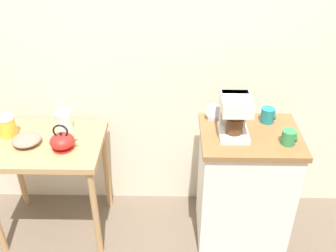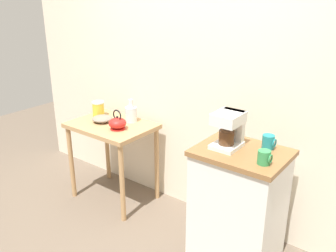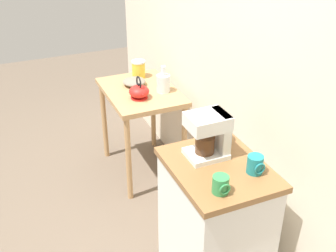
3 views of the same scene
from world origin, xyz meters
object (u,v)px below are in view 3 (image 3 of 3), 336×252
bowl_stoneware (134,82)px  canister_enamel (139,69)px  glass_carafe_vase (163,83)px  coffee_maker (210,133)px  teakettle (139,91)px  table_clock (224,132)px  mug_tall_green (221,185)px  mug_dark_teal (255,165)px

bowl_stoneware → canister_enamel: (-0.15, 0.10, 0.04)m
glass_carafe_vase → coffee_maker: size_ratio=0.83×
teakettle → table_clock: table_clock is taller
bowl_stoneware → glass_carafe_vase: size_ratio=0.88×
glass_carafe_vase → table_clock: size_ratio=1.87×
canister_enamel → bowl_stoneware: bearing=-32.0°
canister_enamel → glass_carafe_vase: bearing=12.2°
bowl_stoneware → mug_tall_green: 1.65m
coffee_maker → table_clock: bearing=125.3°
canister_enamel → mug_tall_green: bearing=-7.0°
bowl_stoneware → mug_tall_green: mug_tall_green is taller
canister_enamel → table_clock: (1.37, 0.05, 0.09)m
coffee_maker → mug_tall_green: 0.35m
mug_dark_teal → mug_tall_green: 0.26m
teakettle → mug_tall_green: bearing=-3.3°
teakettle → coffee_maker: 1.10m
canister_enamel → mug_tall_green: mug_tall_green is taller
bowl_stoneware → glass_carafe_vase: (0.21, 0.17, 0.04)m
canister_enamel → coffee_maker: bearing=-4.3°
bowl_stoneware → mug_dark_teal: size_ratio=1.90×
canister_enamel → coffee_maker: 1.50m
table_clock → mug_tall_green: bearing=-32.0°
mug_tall_green → table_clock: size_ratio=0.81×
bowl_stoneware → canister_enamel: canister_enamel is taller
canister_enamel → coffee_maker: (1.48, -0.11, 0.18)m
glass_carafe_vase → mug_tall_green: (1.44, -0.30, 0.08)m
teakettle → mug_tall_green: (1.40, -0.08, 0.10)m
mug_dark_teal → glass_carafe_vase: bearing=177.9°
bowl_stoneware → teakettle: teakettle is taller
glass_carafe_vase → canister_enamel: (-0.36, -0.08, -0.00)m
teakettle → glass_carafe_vase: bearing=100.9°
canister_enamel → mug_tall_green: 1.81m
glass_carafe_vase → bowl_stoneware: bearing=-140.2°
teakettle → canister_enamel: (-0.40, 0.14, 0.02)m
teakettle → coffee_maker: size_ratio=0.74×
teakettle → mug_tall_green: 1.40m
table_clock → teakettle: bearing=-168.9°
bowl_stoneware → mug_tall_green: bearing=-4.4°
bowl_stoneware → mug_dark_teal: bearing=4.5°
bowl_stoneware → canister_enamel: size_ratio=1.28×
bowl_stoneware → teakettle: 0.26m
table_clock → canister_enamel: bearing=-178.0°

